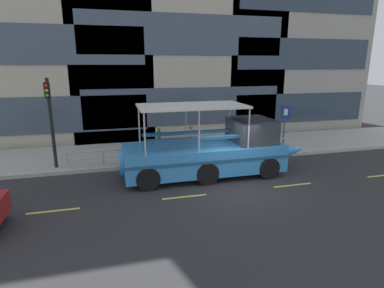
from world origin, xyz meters
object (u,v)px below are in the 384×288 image
(pedestrian_near_bow, at_px, (233,131))
(pedestrian_mid_right, at_px, (159,137))
(pedestrian_mid_left, at_px, (191,136))
(traffic_light_pole, at_px, (50,115))
(parking_sign, at_px, (285,120))
(duck_tour_boat, at_px, (214,152))

(pedestrian_near_bow, xyz_separation_m, pedestrian_mid_right, (-4.43, -0.07, -0.12))
(pedestrian_mid_right, bearing_deg, pedestrian_mid_left, -11.68)
(traffic_light_pole, height_order, pedestrian_near_bow, traffic_light_pole)
(parking_sign, xyz_separation_m, pedestrian_near_bow, (-2.74, 1.11, -0.72))
(pedestrian_mid_right, bearing_deg, pedestrian_near_bow, 0.94)
(pedestrian_near_bow, bearing_deg, duck_tour_boat, -123.51)
(pedestrian_mid_left, relative_size, pedestrian_mid_right, 1.04)
(parking_sign, bearing_deg, pedestrian_mid_right, 171.74)
(pedestrian_near_bow, distance_m, pedestrian_mid_right, 4.44)
(pedestrian_near_bow, xyz_separation_m, pedestrian_mid_left, (-2.69, -0.43, -0.08))
(duck_tour_boat, xyz_separation_m, pedestrian_near_bow, (2.40, 3.62, 0.13))
(duck_tour_boat, distance_m, pedestrian_near_bow, 4.34)
(traffic_light_pole, distance_m, parking_sign, 12.46)
(duck_tour_boat, xyz_separation_m, pedestrian_mid_right, (-2.04, 3.55, 0.01))
(traffic_light_pole, xyz_separation_m, pedestrian_mid_right, (5.26, 1.20, -1.65))
(traffic_light_pole, xyz_separation_m, pedestrian_near_bow, (9.69, 1.27, -1.53))
(traffic_light_pole, height_order, pedestrian_mid_left, traffic_light_pole)
(parking_sign, height_order, pedestrian_near_bow, parking_sign)
(pedestrian_near_bow, height_order, pedestrian_mid_right, pedestrian_near_bow)
(traffic_light_pole, xyz_separation_m, pedestrian_mid_left, (7.00, 0.84, -1.62))
(pedestrian_mid_left, xyz_separation_m, pedestrian_mid_right, (-1.74, 0.36, -0.04))
(duck_tour_boat, height_order, pedestrian_mid_left, duck_tour_boat)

